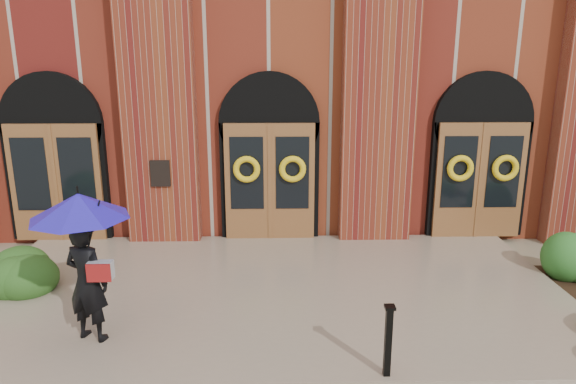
{
  "coord_description": "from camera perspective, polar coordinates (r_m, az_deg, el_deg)",
  "views": [
    {
      "loc": [
        0.14,
        -7.89,
        3.96
      ],
      "look_at": [
        0.35,
        1.0,
        1.62
      ],
      "focal_mm": 32.0,
      "sensor_mm": 36.0,
      "label": 1
    }
  ],
  "objects": [
    {
      "name": "ground",
      "position": [
        8.83,
        -2.16,
        -11.94
      ],
      "size": [
        90.0,
        90.0,
        0.0
      ],
      "primitive_type": "plane",
      "color": "gray",
      "rests_on": "ground"
    },
    {
      "name": "landing",
      "position": [
        8.93,
        -2.15,
        -11.07
      ],
      "size": [
        10.0,
        5.3,
        0.15
      ],
      "primitive_type": "cube",
      "color": "gray",
      "rests_on": "ground"
    },
    {
      "name": "church_building",
      "position": [
        16.68,
        -1.87,
        13.13
      ],
      "size": [
        16.2,
        12.53,
        7.0
      ],
      "color": "maroon",
      "rests_on": "ground"
    },
    {
      "name": "man_with_umbrella",
      "position": [
        7.38,
        -21.84,
        -4.89
      ],
      "size": [
        1.67,
        1.67,
        2.1
      ],
      "rotation": [
        0.0,
        0.0,
        2.81
      ],
      "color": "black",
      "rests_on": "landing"
    },
    {
      "name": "metal_post",
      "position": [
        6.6,
        11.07,
        -15.76
      ],
      "size": [
        0.13,
        0.13,
        0.94
      ],
      "rotation": [
        0.0,
        0.0,
        -0.0
      ],
      "color": "black",
      "rests_on": "landing"
    }
  ]
}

